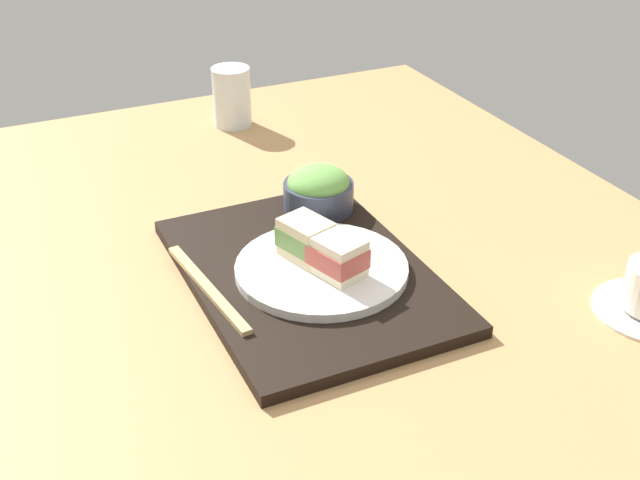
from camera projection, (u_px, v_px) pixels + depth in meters
The scene contains 8 objects.
ground_plane at pixel (347, 269), 117.24cm from camera, with size 140.00×100.00×3.00cm, color tan.
serving_tray at pixel (307, 274), 111.59cm from camera, with size 42.57×29.92×1.72cm, color black.
sandwich_plate at pixel (322, 269), 110.07cm from camera, with size 22.90×22.90×1.24cm, color silver.
sandwich_near at pixel (306, 239), 110.24cm from camera, with size 8.15×6.99×5.38cm.
sandwich_far at pixel (338, 256), 106.61cm from camera, with size 8.01×7.11×5.21cm.
salad_bowl at pixel (318, 190), 124.51cm from camera, with size 10.56×10.56×6.75cm.
chopsticks_pair at pixel (208, 288), 106.61cm from camera, with size 22.67×3.76×0.70cm.
drinking_glass at pixel (232, 97), 156.14cm from camera, with size 7.16×7.16×11.14cm, color silver.
Camera 1 is at (88.37, -45.30, 61.06)cm, focal length 46.90 mm.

